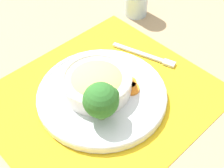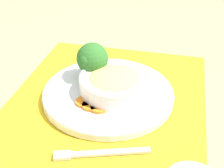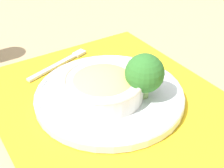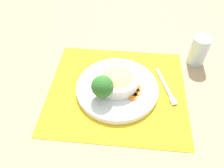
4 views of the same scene
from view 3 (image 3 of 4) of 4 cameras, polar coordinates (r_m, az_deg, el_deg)
ground_plane at (r=0.66m, az=-0.45°, el=-3.00°), size 4.00×4.00×0.00m
placemat at (r=0.66m, az=-0.45°, el=-2.86°), size 0.55×0.49×0.00m
plate at (r=0.65m, az=-0.46°, el=-1.93°), size 0.31×0.31×0.02m
bowl at (r=0.63m, az=-1.92°, el=0.06°), size 0.17×0.17×0.05m
broccoli_floret at (r=0.61m, az=5.98°, el=2.01°), size 0.08×0.08×0.09m
carrot_slice_near at (r=0.70m, az=-0.14°, el=2.01°), size 0.04×0.04×0.01m
carrot_slice_middle at (r=0.70m, az=-1.82°, el=1.92°), size 0.04×0.04×0.01m
carrot_slice_far at (r=0.69m, az=-3.40°, el=1.57°), size 0.04×0.04×0.01m
fork at (r=0.79m, az=-8.86°, el=4.07°), size 0.06×0.18×0.01m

